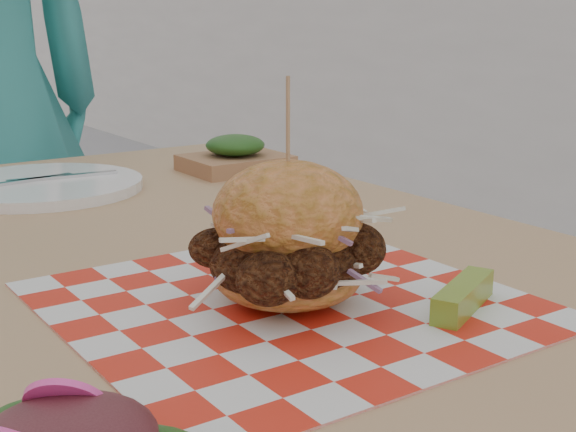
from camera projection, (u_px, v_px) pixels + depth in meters
name	position (u px, v px, depth m)	size (l,w,h in m)	color
patio_table	(163.00, 329.00, 0.82)	(0.80, 1.20, 0.75)	tan
paper_liner	(288.00, 303.00, 0.66)	(0.36, 0.36, 0.00)	red
sandwich	(288.00, 242.00, 0.65)	(0.16, 0.16, 0.18)	#D0793A
pickle_spear	(463.00, 296.00, 0.64)	(0.10, 0.02, 0.02)	olive
place_setting	(42.00, 186.00, 1.09)	(0.27, 0.27, 0.02)	white
kraft_tray	(235.00, 156.00, 1.22)	(0.15, 0.12, 0.06)	#9A6946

